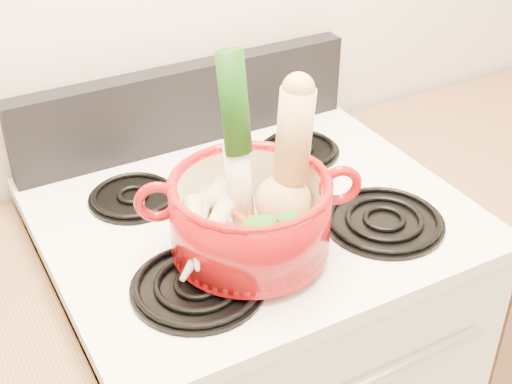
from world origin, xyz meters
TOP-DOWN VIEW (x-y plane):
  - cooktop at (0.00, 1.40)m, footprint 0.78×0.67m
  - control_backsplash at (0.00, 1.70)m, footprint 0.76×0.05m
  - burner_front_left at (-0.19, 1.24)m, footprint 0.22×0.22m
  - burner_front_right at (0.19, 1.24)m, footprint 0.22×0.22m
  - burner_back_left at (-0.19, 1.54)m, footprint 0.17×0.17m
  - burner_back_right at (0.19, 1.54)m, footprint 0.17×0.17m
  - dutch_oven at (-0.07, 1.28)m, footprint 0.35×0.35m
  - pot_handle_left at (-0.22, 1.33)m, footprint 0.08×0.04m
  - pot_handle_right at (0.07, 1.23)m, footprint 0.08×0.04m
  - squash at (-0.00, 1.28)m, footprint 0.14×0.13m
  - leek at (-0.07, 1.33)m, footprint 0.05×0.10m
  - ginger at (-0.08, 1.37)m, footprint 0.09×0.07m
  - parsnip_0 at (-0.14, 1.32)m, footprint 0.13×0.19m
  - parsnip_1 at (-0.14, 1.28)m, footprint 0.20×0.18m
  - parsnip_2 at (-0.09, 1.34)m, footprint 0.08×0.17m
  - parsnip_3 at (-0.17, 1.28)m, footprint 0.10×0.16m
  - carrot_0 at (-0.11, 1.25)m, footprint 0.04×0.17m
  - carrot_1 at (-0.09, 1.23)m, footprint 0.10×0.16m
  - carrot_2 at (-0.08, 1.23)m, footprint 0.05×0.16m

SIDE VIEW (x-z plane):
  - cooktop at x=0.00m, z-range 0.92..0.95m
  - burner_front_left at x=-0.19m, z-range 0.95..0.97m
  - burner_front_right at x=0.19m, z-range 0.95..0.97m
  - burner_back_left at x=-0.19m, z-range 0.95..0.97m
  - burner_back_right at x=0.19m, z-range 0.95..0.97m
  - carrot_0 at x=-0.11m, z-range 0.99..1.04m
  - parsnip_0 at x=-0.14m, z-range 0.99..1.04m
  - carrot_1 at x=-0.09m, z-range 0.99..1.04m
  - ginger at x=-0.08m, z-range 1.00..1.04m
  - parsnip_1 at x=-0.14m, z-range 0.99..1.06m
  - carrot_2 at x=-0.08m, z-range 1.01..1.05m
  - parsnip_2 at x=-0.09m, z-range 1.00..1.05m
  - parsnip_3 at x=-0.17m, z-range 1.01..1.06m
  - dutch_oven at x=-0.07m, z-range 0.97..1.10m
  - control_backsplash at x=0.00m, z-range 0.95..1.13m
  - pot_handle_left at x=-0.22m, z-range 1.04..1.12m
  - pot_handle_right at x=0.07m, z-range 1.04..1.12m
  - squash at x=0.00m, z-range 0.99..1.25m
  - leek at x=-0.07m, z-range 0.99..1.32m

